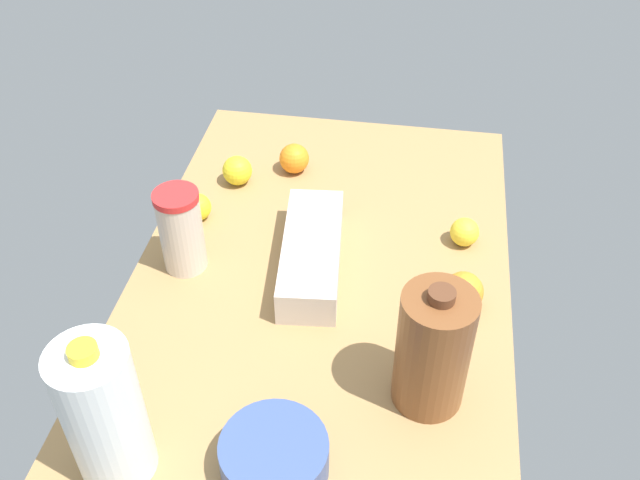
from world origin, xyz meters
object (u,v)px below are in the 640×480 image
at_px(chocolate_milk_jug, 433,350).
at_px(orange_loose, 463,292).
at_px(tumbler_cup, 181,230).
at_px(orange_near_front, 294,158).
at_px(lemon_beside_bowl, 237,171).
at_px(lemon_far_back, 197,207).
at_px(lemon_by_jug, 465,232).
at_px(egg_carton, 312,253).
at_px(milk_jug, 104,414).
at_px(mixing_bowl, 276,457).

distance_m(chocolate_milk_jug, orange_loose, 0.24).
distance_m(tumbler_cup, orange_near_front, 0.40).
bearing_deg(lemon_beside_bowl, tumbler_cup, -7.03).
height_order(orange_near_front, orange_loose, orange_loose).
height_order(chocolate_milk_jug, orange_near_front, chocolate_milk_jug).
distance_m(orange_loose, lemon_far_back, 0.61).
height_order(lemon_beside_bowl, lemon_by_jug, lemon_beside_bowl).
distance_m(egg_carton, chocolate_milk_jug, 0.39).
distance_m(milk_jug, orange_near_front, 0.84).
distance_m(tumbler_cup, orange_loose, 0.56).
relative_size(tumbler_cup, milk_jug, 0.65).
distance_m(chocolate_milk_jug, tumbler_cup, 0.56).
relative_size(chocolate_milk_jug, lemon_far_back, 4.13).
relative_size(chocolate_milk_jug, tumbler_cup, 1.37).
distance_m(milk_jug, lemon_beside_bowl, 0.76).
relative_size(egg_carton, lemon_far_back, 5.38).
bearing_deg(lemon_beside_bowl, orange_loose, 58.59).
bearing_deg(chocolate_milk_jug, lemon_beside_bowl, -139.18).
bearing_deg(milk_jug, chocolate_milk_jug, 114.31).
bearing_deg(egg_carton, lemon_by_jug, 106.59).
bearing_deg(lemon_by_jug, tumbler_cup, -74.24).
height_order(chocolate_milk_jug, lemon_far_back, chocolate_milk_jug).
bearing_deg(lemon_by_jug, egg_carton, -67.79).
bearing_deg(orange_near_front, lemon_beside_bowl, -60.82).
height_order(egg_carton, lemon_beside_bowl, egg_carton).
distance_m(mixing_bowl, orange_near_front, 0.80).
bearing_deg(mixing_bowl, lemon_beside_bowl, -161.37).
height_order(chocolate_milk_jug, milk_jug, milk_jug).
bearing_deg(chocolate_milk_jug, orange_near_front, -150.45).
bearing_deg(chocolate_milk_jug, milk_jug, -65.69).
distance_m(chocolate_milk_jug, orange_near_front, 0.71).
xyz_separation_m(chocolate_milk_jug, tumbler_cup, (-0.25, -0.50, -0.03)).
relative_size(lemon_beside_bowl, orange_near_front, 0.97).
height_order(mixing_bowl, tumbler_cup, tumbler_cup).
distance_m(milk_jug, lemon_by_jug, 0.82).
xyz_separation_m(chocolate_milk_jug, lemon_far_back, (-0.40, -0.52, -0.09)).
height_order(tumbler_cup, lemon_by_jug, tumbler_cup).
xyz_separation_m(tumbler_cup, orange_near_front, (-0.36, 0.16, -0.06)).
relative_size(mixing_bowl, lemon_by_jug, 2.76).
bearing_deg(orange_loose, lemon_beside_bowl, -121.41).
relative_size(tumbler_cup, orange_loose, 2.36).
bearing_deg(egg_carton, tumbler_cup, -88.10).
bearing_deg(lemon_beside_bowl, egg_carton, 40.48).
bearing_deg(tumbler_cup, orange_near_front, 156.28).
xyz_separation_m(mixing_bowl, orange_near_front, (-0.79, -0.12, 0.00)).
bearing_deg(egg_carton, lemon_beside_bowl, -145.13).
xyz_separation_m(milk_jug, lemon_beside_bowl, (-0.75, 0.00, -0.10)).
xyz_separation_m(orange_near_front, orange_loose, (0.39, 0.40, 0.00)).
relative_size(lemon_beside_bowl, orange_loose, 0.90).
height_order(egg_carton, orange_near_front, egg_carton).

